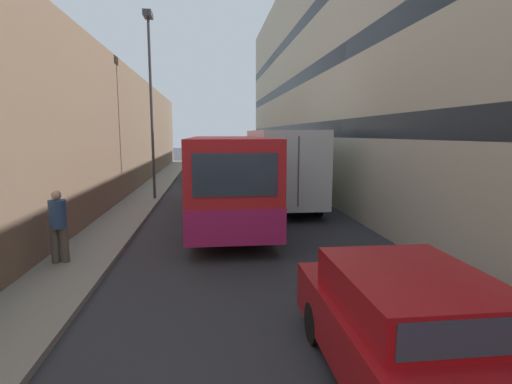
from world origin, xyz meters
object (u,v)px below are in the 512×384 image
Objects in this scene: bus at (226,175)px; box_truck at (279,166)px; car_hatchback at (412,332)px; panel_van at (200,164)px; pedestrian at (58,224)px; street_lamp at (150,75)px.

box_truck reaches higher than bus.
panel_van reaches higher than car_hatchback.
box_truck is 9.83m from pedestrian.
box_truck reaches higher than car_hatchback.
panel_van is at bearing 108.77° from box_truck.
pedestrian is 10.29m from street_lamp.
pedestrian is at bearing 138.50° from car_hatchback.
box_truck reaches higher than pedestrian.
box_truck is at bearing -17.49° from street_lamp.
car_hatchback is at bearing -82.62° from panel_van.
pedestrian is at bearing -95.68° from street_lamp.
box_truck is at bearing 49.37° from pedestrian.
bus is at bearing 52.03° from pedestrian.
bus is at bearing -84.57° from panel_van.
car_hatchback is at bearing -41.50° from pedestrian.
car_hatchback is 7.75m from pedestrian.
bus is 6.41× the size of pedestrian.
street_lamp reaches higher than pedestrian.
bus is at bearing -52.17° from street_lamp.
street_lamp is at bearing 162.51° from box_truck.
car_hatchback is 23.29m from panel_van.
street_lamp reaches higher than box_truck.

